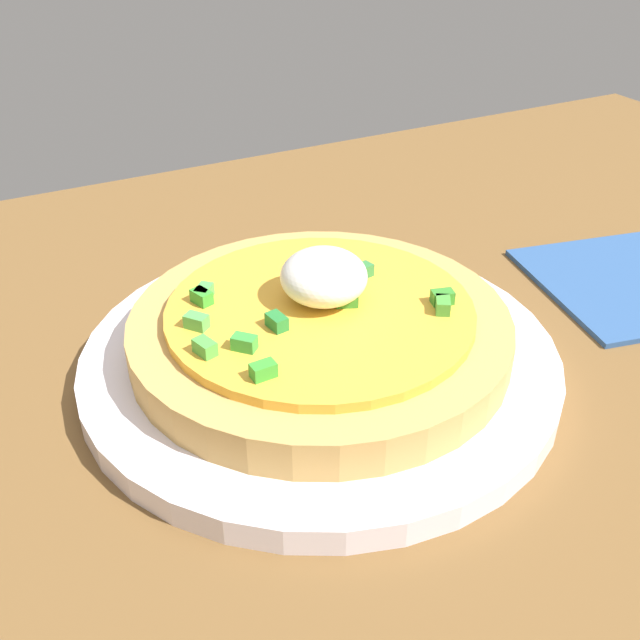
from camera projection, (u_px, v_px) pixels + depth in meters
The scene contains 4 objects.
dining_table at pixel (328, 420), 43.86cm from camera, with size 125.28×77.86×3.03cm, color brown.
plate at pixel (320, 358), 45.16cm from camera, with size 28.67×28.67×1.56cm, color white.
pizza at pixel (320, 326), 43.93cm from camera, with size 22.56×22.56×6.04cm.
napkin at pixel (633, 282), 54.25cm from camera, with size 13.55×13.55×0.40cm, color #2D528B.
Camera 1 is at (15.83, 29.80, 30.15)cm, focal length 41.61 mm.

